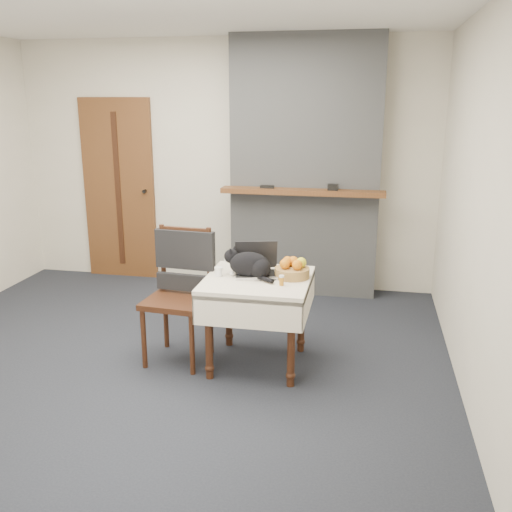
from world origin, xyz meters
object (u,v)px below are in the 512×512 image
at_px(door, 119,190).
at_px(cream_jar, 219,272).
at_px(cat, 250,265).
at_px(side_table, 258,292).
at_px(fruit_basket, 292,269).
at_px(pill_bottle, 282,280).
at_px(chair, 182,276).
at_px(laptop, 257,266).

height_order(door, cream_jar, door).
bearing_deg(cream_jar, cat, 5.64).
distance_m(door, cat, 2.72).
xyz_separation_m(side_table, fruit_basket, (0.25, 0.07, 0.17)).
relative_size(side_table, pill_bottle, 10.37).
relative_size(door, side_table, 2.56).
height_order(side_table, cat, cat).
bearing_deg(side_table, pill_bottle, -34.24).
xyz_separation_m(fruit_basket, chair, (-0.86, -0.02, -0.10)).
bearing_deg(door, laptop, -43.58).
xyz_separation_m(door, pill_bottle, (2.17, -2.09, -0.26)).
distance_m(laptop, pill_bottle, 0.33).
distance_m(side_table, fruit_basket, 0.31).
bearing_deg(pill_bottle, cat, 149.87).
height_order(pill_bottle, chair, chair).
xyz_separation_m(door, side_table, (1.96, -1.95, -0.41)).
bearing_deg(chair, pill_bottle, -8.24).
relative_size(cat, chair, 0.41).
distance_m(cat, pill_bottle, 0.31).
xyz_separation_m(laptop, fruit_basket, (0.28, -0.03, -0.00)).
bearing_deg(chair, laptop, 10.03).
bearing_deg(pill_bottle, door, 136.09).
relative_size(cat, pill_bottle, 5.65).
relative_size(fruit_basket, chair, 0.25).
distance_m(cream_jar, fruit_basket, 0.55).
relative_size(cream_jar, fruit_basket, 0.26).
bearing_deg(fruit_basket, side_table, -164.15).
relative_size(side_table, chair, 0.75).
bearing_deg(cat, laptop, 85.25).
bearing_deg(laptop, pill_bottle, -60.45).
distance_m(side_table, cat, 0.22).
distance_m(side_table, pill_bottle, 0.29).
height_order(cat, pill_bottle, cat).
relative_size(cream_jar, pill_bottle, 0.91).
height_order(door, chair, door).
height_order(side_table, cream_jar, cream_jar).
distance_m(door, laptop, 2.68).
distance_m(pill_bottle, fruit_basket, 0.21).
bearing_deg(laptop, side_table, -88.86).
distance_m(cat, chair, 0.57).
distance_m(door, pill_bottle, 3.02).
distance_m(side_table, chair, 0.62).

